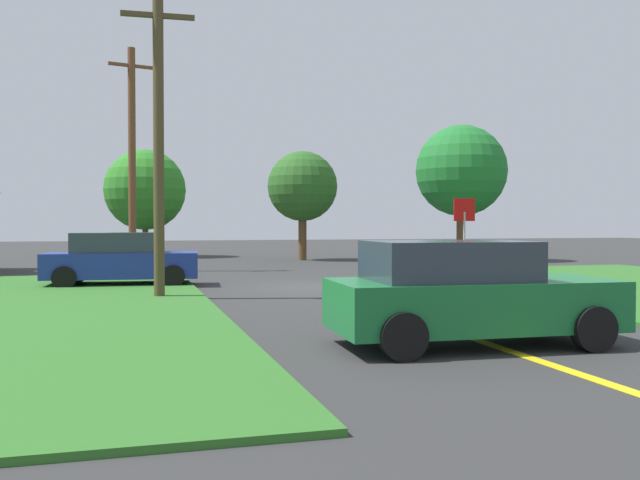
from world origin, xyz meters
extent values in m
plane|color=#303030|center=(0.00, 0.00, 0.00)|extent=(120.00, 120.00, 0.00)
cube|color=yellow|center=(0.00, -8.00, 0.01)|extent=(0.20, 14.00, 0.01)
cylinder|color=#9EA0A8|center=(4.51, -0.67, 1.12)|extent=(0.07, 0.07, 2.25)
cube|color=red|center=(4.51, -0.67, 2.32)|extent=(0.69, 0.05, 0.69)
cube|color=#196B33|center=(-0.28, -10.16, 0.64)|extent=(4.43, 2.04, 0.76)
cube|color=#2D3842|center=(-0.69, -10.14, 1.32)|extent=(2.46, 1.74, 0.60)
cylinder|color=black|center=(1.24, -9.30, 0.34)|extent=(0.69, 0.25, 0.68)
cylinder|color=black|center=(1.16, -11.13, 0.34)|extent=(0.69, 0.25, 0.68)
cylinder|color=black|center=(-1.72, -9.18, 0.34)|extent=(0.69, 0.25, 0.68)
cylinder|color=black|center=(-1.80, -11.01, 0.34)|extent=(0.69, 0.25, 0.68)
cube|color=navy|center=(-5.59, 1.83, 0.64)|extent=(4.62, 2.16, 0.76)
cube|color=#2D3842|center=(-5.78, 1.85, 1.32)|extent=(2.60, 1.77, 0.60)
cylinder|color=black|center=(-4.00, 2.55, 0.34)|extent=(0.70, 0.28, 0.68)
cylinder|color=black|center=(-4.16, 0.84, 0.34)|extent=(0.70, 0.28, 0.68)
cylinder|color=black|center=(-7.03, 2.83, 0.34)|extent=(0.70, 0.28, 0.68)
cylinder|color=black|center=(-7.19, 1.11, 0.34)|extent=(0.70, 0.28, 0.68)
cylinder|color=#4D3D26|center=(-4.67, -2.08, 3.84)|extent=(0.27, 0.27, 7.68)
cube|color=#4D3D26|center=(-4.67, -2.08, 7.07)|extent=(1.80, 0.18, 0.12)
cylinder|color=brown|center=(-5.25, 8.55, 4.42)|extent=(0.29, 0.29, 8.85)
cube|color=brown|center=(-5.25, 8.55, 8.14)|extent=(1.78, 0.55, 0.12)
cylinder|color=brown|center=(-4.48, 20.66, 1.00)|extent=(0.33, 0.33, 2.00)
sphere|color=#2A7B21|center=(-4.48, 20.66, 3.84)|extent=(4.59, 4.59, 4.59)
cylinder|color=brown|center=(11.02, 12.21, 1.38)|extent=(0.44, 0.44, 2.76)
sphere|color=#1E702A|center=(11.02, 12.21, 4.62)|extent=(4.65, 4.65, 4.65)
cylinder|color=brown|center=(3.34, 14.97, 1.20)|extent=(0.42, 0.42, 2.40)
sphere|color=#295C20|center=(3.34, 14.97, 3.85)|extent=(3.64, 3.64, 3.64)
camera|label=1|loc=(-5.41, -19.71, 1.88)|focal=38.54mm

